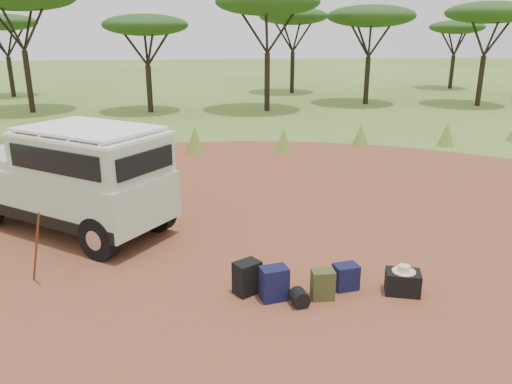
{
  "coord_description": "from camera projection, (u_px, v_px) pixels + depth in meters",
  "views": [
    {
      "loc": [
        -0.35,
        -8.02,
        3.93
      ],
      "look_at": [
        0.97,
        1.0,
        1.0
      ],
      "focal_mm": 35.0,
      "sensor_mm": 36.0,
      "label": 1
    }
  ],
  "objects": [
    {
      "name": "ground",
      "position": [
        210.0,
        265.0,
        8.81
      ],
      "size": [
        140.0,
        140.0,
        0.0
      ],
      "primitive_type": "plane",
      "color": "#597228",
      "rests_on": "ground"
    },
    {
      "name": "dirt_clearing",
      "position": [
        210.0,
        265.0,
        8.81
      ],
      "size": [
        23.0,
        23.0,
        0.01
      ],
      "primitive_type": "cylinder",
      "color": "brown",
      "rests_on": "ground"
    },
    {
      "name": "grass_fringe",
      "position": [
        198.0,
        141.0,
        16.87
      ],
      "size": [
        36.6,
        1.6,
        0.9
      ],
      "color": "#597228",
      "rests_on": "ground"
    },
    {
      "name": "acacia_treeline",
      "position": [
        200.0,
        13.0,
        26.08
      ],
      "size": [
        46.7,
        13.2,
        6.26
      ],
      "color": "black",
      "rests_on": "ground"
    },
    {
      "name": "safari_vehicle",
      "position": [
        72.0,
        180.0,
        10.09
      ],
      "size": [
        4.65,
        4.18,
        2.22
      ],
      "rotation": [
        0.0,
        0.0,
        -0.66
      ],
      "color": "#ADC8AA",
      "rests_on": "ground"
    },
    {
      "name": "walking_staff",
      "position": [
        36.0,
        248.0,
        7.93
      ],
      "size": [
        0.39,
        0.44,
        1.32
      ],
      "primitive_type": "cylinder",
      "rotation": [
        0.38,
        0.0,
        0.72
      ],
      "color": "brown",
      "rests_on": "ground"
    },
    {
      "name": "backpack_black",
      "position": [
        247.0,
        278.0,
        7.79
      ],
      "size": [
        0.48,
        0.44,
        0.54
      ],
      "primitive_type": "cube",
      "rotation": [
        0.0,
        0.0,
        0.52
      ],
      "color": "black",
      "rests_on": "ground"
    },
    {
      "name": "backpack_navy",
      "position": [
        274.0,
        284.0,
        7.61
      ],
      "size": [
        0.45,
        0.36,
        0.53
      ],
      "primitive_type": "cube",
      "rotation": [
        0.0,
        0.0,
        0.19
      ],
      "color": "#13163C",
      "rests_on": "ground"
    },
    {
      "name": "backpack_olive",
      "position": [
        323.0,
        285.0,
        7.64
      ],
      "size": [
        0.35,
        0.26,
        0.48
      ],
      "primitive_type": "cube",
      "rotation": [
        0.0,
        0.0,
        -0.04
      ],
      "color": "#424620",
      "rests_on": "ground"
    },
    {
      "name": "duffel_navy",
      "position": [
        346.0,
        277.0,
        7.94
      ],
      "size": [
        0.41,
        0.33,
        0.42
      ],
      "primitive_type": "cube",
      "rotation": [
        0.0,
        0.0,
        0.15
      ],
      "color": "#13163C",
      "rests_on": "ground"
    },
    {
      "name": "hard_case",
      "position": [
        403.0,
        283.0,
        7.81
      ],
      "size": [
        0.62,
        0.52,
        0.37
      ],
      "primitive_type": "cube",
      "rotation": [
        0.0,
        0.0,
        -0.32
      ],
      "color": "black",
      "rests_on": "ground"
    },
    {
      "name": "stuff_sack",
      "position": [
        299.0,
        298.0,
        7.47
      ],
      "size": [
        0.3,
        0.3,
        0.26
      ],
      "primitive_type": "cylinder",
      "rotation": [
        1.57,
        0.0,
        0.14
      ],
      "color": "black",
      "rests_on": "ground"
    },
    {
      "name": "safari_hat",
      "position": [
        404.0,
        269.0,
        7.74
      ],
      "size": [
        0.36,
        0.36,
        0.11
      ],
      "color": "beige",
      "rests_on": "hard_case"
    }
  ]
}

